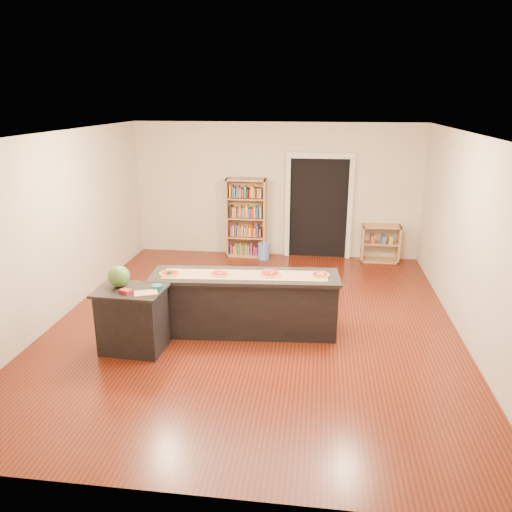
# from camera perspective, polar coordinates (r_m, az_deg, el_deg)

# --- Properties ---
(room) EXTENTS (6.00, 7.00, 2.80)m
(room) POSITION_cam_1_polar(r_m,az_deg,el_deg) (7.18, -0.20, 2.56)
(room) COLOR beige
(room) RESTS_ON ground
(doorway) EXTENTS (1.40, 0.09, 2.21)m
(doorway) POSITION_cam_1_polar(r_m,az_deg,el_deg) (10.54, 7.19, 6.22)
(doorway) COLOR black
(doorway) RESTS_ON room
(kitchen_island) EXTENTS (2.67, 0.72, 0.88)m
(kitchen_island) POSITION_cam_1_polar(r_m,az_deg,el_deg) (7.22, -1.26, -5.41)
(kitchen_island) COLOR black
(kitchen_island) RESTS_ON ground
(side_counter) EXTENTS (0.89, 0.65, 0.88)m
(side_counter) POSITION_cam_1_polar(r_m,az_deg,el_deg) (6.91, -13.91, -7.05)
(side_counter) COLOR black
(side_counter) RESTS_ON ground
(bookshelf) EXTENTS (0.83, 0.30, 1.67)m
(bookshelf) POSITION_cam_1_polar(r_m,az_deg,el_deg) (10.57, -1.13, 4.35)
(bookshelf) COLOR tan
(bookshelf) RESTS_ON ground
(low_shelf) EXTENTS (0.78, 0.33, 0.78)m
(low_shelf) POSITION_cam_1_polar(r_m,az_deg,el_deg) (10.63, 14.02, 1.41)
(low_shelf) COLOR tan
(low_shelf) RESTS_ON ground
(waste_bin) EXTENTS (0.24, 0.24, 0.35)m
(waste_bin) POSITION_cam_1_polar(r_m,az_deg,el_deg) (10.54, 0.89, 0.60)
(waste_bin) COLOR #658BE1
(waste_bin) RESTS_ON ground
(kraft_paper) EXTENTS (2.34, 0.60, 0.00)m
(kraft_paper) POSITION_cam_1_polar(r_m,az_deg,el_deg) (7.04, -1.29, -2.17)
(kraft_paper) COLOR #A07552
(kraft_paper) RESTS_ON kitchen_island
(watermelon) EXTENTS (0.29, 0.29, 0.29)m
(watermelon) POSITION_cam_1_polar(r_m,az_deg,el_deg) (6.83, -15.40, -2.25)
(watermelon) COLOR #144214
(watermelon) RESTS_ON side_counter
(cutting_board) EXTENTS (0.34, 0.28, 0.02)m
(cutting_board) POSITION_cam_1_polar(r_m,az_deg,el_deg) (6.54, -12.47, -4.17)
(cutting_board) COLOR tan
(cutting_board) RESTS_ON side_counter
(package_red) EXTENTS (0.17, 0.15, 0.05)m
(package_red) POSITION_cam_1_polar(r_m,az_deg,el_deg) (6.61, -14.65, -3.93)
(package_red) COLOR maroon
(package_red) RESTS_ON side_counter
(package_teal) EXTENTS (0.14, 0.14, 0.05)m
(package_teal) POSITION_cam_1_polar(r_m,az_deg,el_deg) (6.67, -11.23, -3.49)
(package_teal) COLOR #195966
(package_teal) RESTS_ON side_counter
(pizza_a) EXTENTS (0.29, 0.29, 0.02)m
(pizza_a) POSITION_cam_1_polar(r_m,az_deg,el_deg) (7.18, -9.82, -1.96)
(pizza_a) COLOR tan
(pizza_a) RESTS_ON kitchen_island
(pizza_b) EXTENTS (0.30, 0.30, 0.02)m
(pizza_b) POSITION_cam_1_polar(r_m,az_deg,el_deg) (7.08, -4.16, -2.01)
(pizza_b) COLOR tan
(pizza_b) RESTS_ON kitchen_island
(pizza_c) EXTENTS (0.30, 0.30, 0.02)m
(pizza_c) POSITION_cam_1_polar(r_m,az_deg,el_deg) (7.07, 1.60, -2.01)
(pizza_c) COLOR tan
(pizza_c) RESTS_ON kitchen_island
(pizza_d) EXTENTS (0.26, 0.26, 0.02)m
(pizza_d) POSITION_cam_1_polar(r_m,az_deg,el_deg) (7.08, 7.36, -2.10)
(pizza_d) COLOR tan
(pizza_d) RESTS_ON kitchen_island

